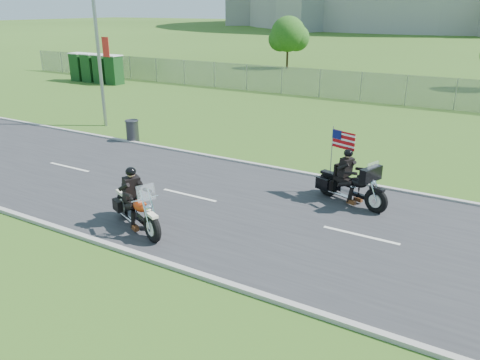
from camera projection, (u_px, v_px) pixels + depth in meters
The scene contains 14 objects.
ground at pixel (239, 208), 15.20m from camera, with size 420.00×420.00×0.00m, color #2F4B17.
road at pixel (239, 208), 15.19m from camera, with size 120.00×8.00×0.04m, color #28282B.
curb_north at pixel (291, 171), 18.46m from camera, with size 120.00×0.18×0.12m, color #9E9B93.
curb_south at pixel (159, 262), 11.90m from camera, with size 120.00×0.18×0.12m, color #9E9B93.
fence at pixel (320, 83), 33.41m from camera, with size 60.00×0.03×2.00m, color gray.
streetlight at pixel (98, 17), 23.91m from camera, with size 0.90×2.46×10.00m.
porta_toilet_a at pixel (114, 70), 38.93m from camera, with size 1.10×1.10×2.30m, color #123A14.
porta_toilet_b at pixel (102, 69), 39.59m from camera, with size 1.10×1.10×2.30m, color #123A14.
porta_toilet_c at pixel (90, 68), 40.25m from camera, with size 1.10×1.10×2.30m, color #123A14.
porta_toilet_d at pixel (79, 67), 40.91m from camera, with size 1.10×1.10×2.30m, color #123A14.
tree_fence_mid at pixel (289, 36), 48.20m from camera, with size 3.96×3.69×5.30m.
motorcycle_lead at pixel (137, 210), 13.58m from camera, with size 2.64×1.42×1.89m.
motorcycle_follow at pixel (351, 186), 15.31m from camera, with size 2.67×1.33×2.30m.
trash_can at pixel (132, 131), 22.49m from camera, with size 0.60×0.60×1.03m, color #3B3A40.
Camera 1 is at (7.01, -12.03, 6.15)m, focal length 35.00 mm.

